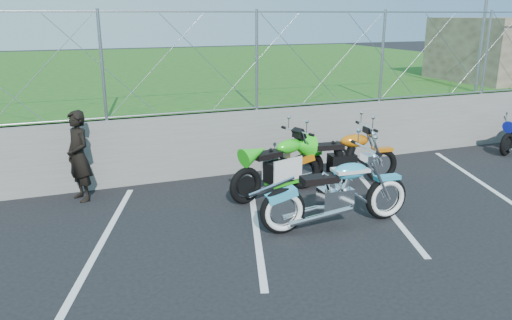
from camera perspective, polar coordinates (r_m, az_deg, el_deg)
name	(u,v)px	position (r m, az deg, el deg)	size (l,w,h in m)	color
ground	(280,244)	(7.33, 2.72, -9.61)	(90.00, 90.00, 0.00)	black
retaining_wall	(211,144)	(10.21, -5.17, 1.79)	(30.00, 0.22, 1.30)	#63625E
grass_field	(138,83)	(19.86, -13.32, 8.53)	(30.00, 20.00, 1.30)	#1D4C14
chain_link_fence	(209,62)	(9.93, -5.41, 11.05)	(28.00, 0.03, 2.00)	gray
sign_pole	(483,31)	(14.01, 24.49, 13.28)	(0.08, 0.08, 3.00)	gray
parking_lines	(320,209)	(8.64, 7.36, -5.56)	(18.29, 4.31, 0.01)	silver
cruiser_turquoise	(338,196)	(7.85, 9.37, -4.03)	(2.51, 0.79, 1.25)	black
naked_orange	(344,160)	(9.75, 10.07, -0.05)	(2.32, 0.79, 1.16)	black
sportbike_green	(281,168)	(9.14, 2.89, -0.92)	(2.16, 0.88, 1.15)	black
person_standing	(79,156)	(9.28, -19.62, 0.42)	(0.59, 0.39, 1.62)	black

